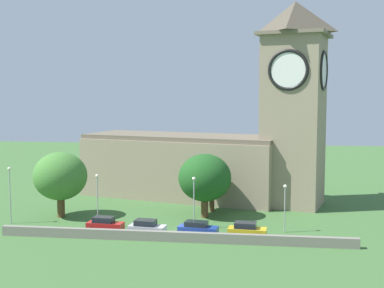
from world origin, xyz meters
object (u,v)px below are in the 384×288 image
Objects in this scene: streetlamp_west_end at (10,186)px; streetlamp_west_mid at (97,192)px; tree_riverside_east at (60,176)px; streetlamp_east_mid at (285,200)px; tree_churchyard at (205,178)px; car_silver at (147,227)px; car_red at (105,224)px; tree_riverside_west at (212,181)px; church at (221,144)px; car_blue at (198,228)px; streetlamp_central at (194,194)px; car_yellow at (247,230)px.

streetlamp_west_end is 1.09× the size of streetlamp_west_mid.
streetlamp_west_mid is at bearing -35.29° from tree_riverside_east.
tree_churchyard is (-10.60, 6.61, 1.42)m from streetlamp_east_mid.
streetlamp_east_mid is at bearing 11.96° from car_silver.
car_red is 4.41m from streetlamp_west_mid.
streetlamp_west_mid is at bearing -140.85° from tree_riverside_west.
church is 10.05m from tree_riverside_west.
car_silver is 0.52× the size of tree_churchyard.
car_silver is 12.56m from tree_churchyard.
streetlamp_east_mid is 14.30m from tree_riverside_west.
church reaches higher than tree_churchyard.
tree_riverside_west is at bearing 64.55° from car_silver.
streetlamp_central is (-0.84, 2.90, 3.60)m from car_blue.
car_silver is 17.16m from streetlamp_east_mid.
church is 21.93m from streetlamp_east_mid.
streetlamp_west_mid is 17.44m from tree_riverside_west.
tree_riverside_west is at bearing 87.95° from car_blue.
streetlamp_east_mid is at bearing 34.06° from car_yellow.
car_blue is 5.93m from car_yellow.
streetlamp_east_mid is (35.47, 0.36, -0.89)m from streetlamp_west_end.
car_blue is 21.57m from tree_riverside_east.
tree_riverside_west reaches higher than car_red.
streetlamp_west_end is (-30.95, 2.69, 4.02)m from car_yellow.
car_yellow is 0.68× the size of streetlamp_west_mid.
church reaches higher than streetlamp_central.
church is at bearing 54.82° from streetlamp_west_mid.
streetlamp_west_mid is at bearing -125.18° from church.
streetlamp_west_end is at bearing -164.33° from tree_churchyard.
church is 24.14m from car_yellow.
car_red is 1.00× the size of car_silver.
tree_riverside_west reaches higher than car_blue.
church is 8.85× the size of car_silver.
tree_churchyard is 19.90m from tree_riverside_east.
car_red is 0.52× the size of tree_churchyard.
tree_riverside_west is (0.46, 12.90, 3.54)m from car_blue.
tree_churchyard reaches higher than streetlamp_east_mid.
tree_riverside_east is at bearing 40.96° from streetlamp_west_end.
streetlamp_west_mid reaches higher than car_yellow.
car_silver is at bearing -28.72° from tree_riverside_east.
car_red is at bearing -52.28° from streetlamp_west_mid.
car_blue is 25.47m from streetlamp_west_end.
church is 19.55m from streetlamp_central.
streetlamp_central reaches higher than car_blue.
car_red is 18.01m from tree_riverside_west.
streetlamp_west_mid is (-1.52, 1.97, 3.64)m from car_red.
streetlamp_west_end is 6.82m from tree_riverside_east.
streetlamp_west_end is at bearing -178.56° from streetlamp_central.
car_silver is 8.34m from streetlamp_west_mid.
car_blue is 4.70m from streetlamp_central.
car_yellow is 6.29m from streetlamp_east_mid.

